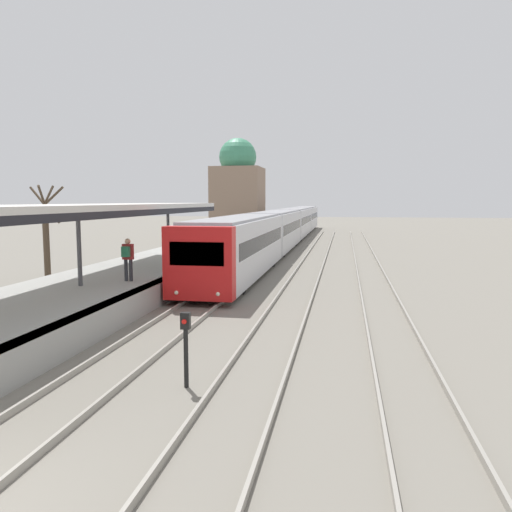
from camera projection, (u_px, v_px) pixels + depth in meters
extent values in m
cube|color=beige|center=(77.00, 207.00, 18.05)|extent=(4.00, 23.45, 0.20)
cube|color=black|center=(128.00, 214.00, 17.73)|extent=(0.08, 23.45, 0.24)
cylinder|color=#47474C|center=(79.00, 248.00, 18.21)|extent=(0.16, 0.16, 2.78)
cylinder|color=#47474C|center=(168.00, 232.00, 27.39)|extent=(0.16, 0.16, 2.78)
cylinder|color=#2D2D33|center=(126.00, 270.00, 19.40)|extent=(0.14, 0.14, 0.85)
cylinder|color=#2D2D33|center=(131.00, 270.00, 19.36)|extent=(0.14, 0.14, 0.85)
cube|color=maroon|center=(128.00, 252.00, 19.30)|extent=(0.40, 0.22, 0.60)
sphere|color=tan|center=(128.00, 241.00, 19.26)|extent=(0.22, 0.22, 0.22)
cube|color=#236B47|center=(126.00, 252.00, 19.10)|extent=(0.30, 0.18, 0.40)
cube|color=red|center=(199.00, 263.00, 18.90)|extent=(2.70, 0.70, 2.80)
cube|color=black|center=(197.00, 254.00, 18.53)|extent=(2.10, 0.04, 0.89)
sphere|color=#EFEACC|center=(176.00, 293.00, 18.83)|extent=(0.16, 0.16, 0.16)
sphere|color=#EFEACC|center=(218.00, 294.00, 18.55)|extent=(0.16, 0.16, 0.16)
cube|color=silver|center=(240.00, 246.00, 26.12)|extent=(2.70, 14.07, 2.80)
cube|color=gray|center=(239.00, 218.00, 25.96)|extent=(2.37, 13.79, 0.12)
cube|color=black|center=(240.00, 240.00, 26.09)|extent=(2.72, 12.94, 0.73)
cylinder|color=black|center=(193.00, 284.00, 22.00)|extent=(0.12, 0.70, 0.70)
cylinder|color=black|center=(244.00, 286.00, 21.60)|extent=(0.12, 0.70, 0.70)
cylinder|color=black|center=(237.00, 260.00, 30.94)|extent=(0.12, 0.70, 0.70)
cylinder|color=black|center=(273.00, 261.00, 30.55)|extent=(0.12, 0.70, 0.70)
cube|color=silver|center=(277.00, 230.00, 40.23)|extent=(2.70, 14.07, 2.80)
cube|color=gray|center=(277.00, 212.00, 40.07)|extent=(2.37, 13.79, 0.12)
cube|color=black|center=(277.00, 226.00, 40.20)|extent=(2.72, 12.94, 0.73)
cylinder|color=black|center=(252.00, 252.00, 36.11)|extent=(0.12, 0.70, 0.70)
cylinder|color=black|center=(284.00, 252.00, 35.71)|extent=(0.12, 0.70, 0.70)
cylinder|color=black|center=(271.00, 242.00, 45.05)|extent=(0.12, 0.70, 0.70)
cylinder|color=black|center=(296.00, 242.00, 44.66)|extent=(0.12, 0.70, 0.70)
cube|color=silver|center=(294.00, 222.00, 54.34)|extent=(2.70, 14.07, 2.80)
cube|color=gray|center=(294.00, 209.00, 54.18)|extent=(2.37, 13.79, 0.12)
cube|color=black|center=(294.00, 220.00, 54.31)|extent=(2.72, 12.94, 0.73)
cylinder|color=black|center=(278.00, 237.00, 50.21)|extent=(0.12, 0.70, 0.70)
cylinder|color=black|center=(301.00, 238.00, 49.82)|extent=(0.12, 0.70, 0.70)
cylinder|color=black|center=(288.00, 232.00, 59.16)|extent=(0.12, 0.70, 0.70)
cylinder|color=black|center=(308.00, 232.00, 58.77)|extent=(0.12, 0.70, 0.70)
cube|color=silver|center=(305.00, 218.00, 68.45)|extent=(2.70, 14.07, 2.80)
cube|color=gray|center=(305.00, 207.00, 68.29)|extent=(2.37, 13.79, 0.12)
cube|color=black|center=(305.00, 216.00, 68.42)|extent=(2.72, 12.94, 0.73)
cylinder|color=black|center=(293.00, 229.00, 64.32)|extent=(0.12, 0.70, 0.70)
cylinder|color=black|center=(311.00, 229.00, 63.93)|extent=(0.12, 0.70, 0.70)
cylinder|color=black|center=(299.00, 226.00, 73.27)|extent=(0.12, 0.70, 0.70)
cylinder|color=black|center=(315.00, 226.00, 72.88)|extent=(0.12, 0.70, 0.70)
cylinder|color=black|center=(186.00, 358.00, 10.75)|extent=(0.10, 0.10, 1.29)
cube|color=black|center=(185.00, 321.00, 10.66)|extent=(0.20, 0.14, 0.36)
sphere|color=red|center=(184.00, 322.00, 10.57)|extent=(0.11, 0.11, 0.11)
cube|color=#89705B|center=(238.00, 204.00, 51.99)|extent=(5.01, 5.01, 7.46)
sphere|color=#3D8966|center=(238.00, 157.00, 51.46)|extent=(3.85, 3.85, 3.85)
cylinder|color=#4C3D2D|center=(47.00, 250.00, 25.91)|extent=(0.32, 0.32, 2.92)
cylinder|color=#4C3D2D|center=(45.00, 204.00, 25.64)|extent=(0.36, 1.40, 1.93)
cylinder|color=#4C3D2D|center=(45.00, 205.00, 25.65)|extent=(2.22, 0.12, 1.89)
cylinder|color=#4C3D2D|center=(45.00, 204.00, 25.64)|extent=(0.36, 1.40, 1.93)
cylinder|color=#4C3D2D|center=(45.00, 205.00, 25.65)|extent=(2.12, 0.87, 1.89)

